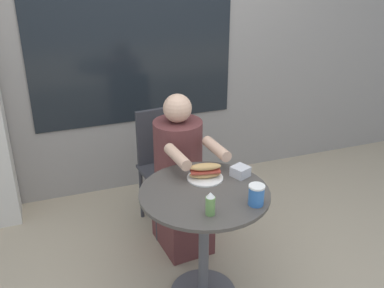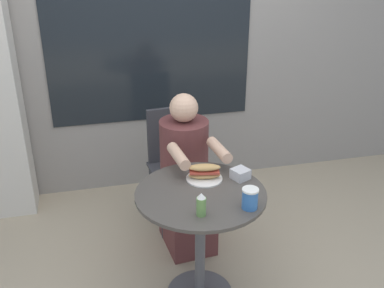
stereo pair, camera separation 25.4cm
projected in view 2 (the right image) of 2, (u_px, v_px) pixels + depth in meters
The scene contains 8 objects.
storefront_wall at pixel (153, 21), 3.49m from camera, with size 8.00×0.09×2.80m.
cafe_table at pixel (200, 221), 2.53m from camera, with size 0.72×0.72×0.72m.
diner_chair at pixel (174, 155), 3.33m from camera, with size 0.41×0.41×0.87m.
seated_diner at pixel (186, 183), 3.04m from camera, with size 0.37×0.60×1.10m.
sandwich_on_plate at pixel (204, 173), 2.57m from camera, with size 0.21×0.21×0.09m.
drink_cup at pixel (250, 198), 2.29m from camera, with size 0.09×0.09×0.11m.
napkin_box at pixel (240, 174), 2.58m from camera, with size 0.12×0.12×0.06m.
condiment_bottle at pixel (201, 205), 2.22m from camera, with size 0.05×0.05×0.13m.
Camera 2 is at (-0.54, -2.05, 1.99)m, focal length 42.00 mm.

